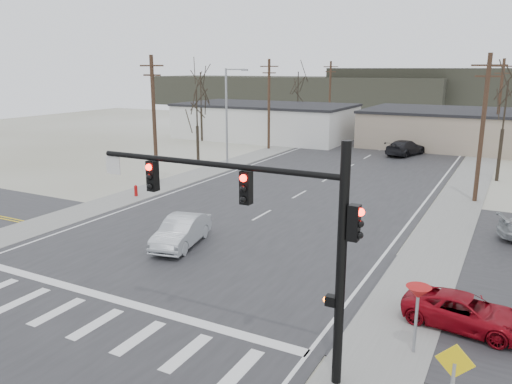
% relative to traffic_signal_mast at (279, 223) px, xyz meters
% --- Properties ---
extents(ground, '(140.00, 140.00, 0.00)m').
position_rel_traffic_signal_mast_xyz_m(ground, '(-7.89, 6.20, -4.67)').
color(ground, silver).
rests_on(ground, ground).
extents(main_road, '(18.00, 110.00, 0.05)m').
position_rel_traffic_signal_mast_xyz_m(main_road, '(-7.89, 21.20, -4.65)').
color(main_road, '#262628').
rests_on(main_road, ground).
extents(cross_road, '(90.00, 10.00, 0.04)m').
position_rel_traffic_signal_mast_xyz_m(cross_road, '(-7.89, 6.20, -4.65)').
color(cross_road, '#262628').
rests_on(cross_road, ground).
extents(sidewalk_left, '(3.00, 90.00, 0.06)m').
position_rel_traffic_signal_mast_xyz_m(sidewalk_left, '(-18.49, 26.20, -4.64)').
color(sidewalk_left, gray).
rests_on(sidewalk_left, ground).
extents(sidewalk_right, '(3.00, 90.00, 0.06)m').
position_rel_traffic_signal_mast_xyz_m(sidewalk_right, '(2.71, 26.20, -4.64)').
color(sidewalk_right, gray).
rests_on(sidewalk_right, ground).
extents(traffic_signal_mast, '(8.95, 0.43, 7.20)m').
position_rel_traffic_signal_mast_xyz_m(traffic_signal_mast, '(0.00, 0.00, 0.00)').
color(traffic_signal_mast, black).
rests_on(traffic_signal_mast, ground).
extents(fire_hydrant, '(0.24, 0.24, 0.87)m').
position_rel_traffic_signal_mast_xyz_m(fire_hydrant, '(-18.09, 14.20, -4.22)').
color(fire_hydrant, '#A50C0C').
rests_on(fire_hydrant, ground).
extents(yield_sign, '(0.80, 0.80, 2.35)m').
position_rel_traffic_signal_mast_xyz_m(yield_sign, '(3.61, 2.70, -2.61)').
color(yield_sign, gray).
rests_on(yield_sign, ground).
extents(diamond_sign, '(0.92, 0.10, 2.61)m').
position_rel_traffic_signal_mast_xyz_m(diamond_sign, '(5.11, -0.80, -3.07)').
color(diamond_sign, gray).
rests_on(diamond_sign, ground).
extents(building_left_far, '(22.30, 12.30, 4.50)m').
position_rel_traffic_signal_mast_xyz_m(building_left_far, '(-23.89, 46.20, -2.42)').
color(building_left_far, silver).
rests_on(building_left_far, ground).
extents(building_right_far, '(26.30, 14.30, 4.30)m').
position_rel_traffic_signal_mast_xyz_m(building_right_far, '(2.11, 50.20, -2.52)').
color(building_right_far, tan).
rests_on(building_right_far, ground).
extents(upole_left_b, '(2.20, 0.30, 10.00)m').
position_rel_traffic_signal_mast_xyz_m(upole_left_b, '(-19.39, 18.20, 0.55)').
color(upole_left_b, '#412C1E').
rests_on(upole_left_b, ground).
extents(upole_left_c, '(2.20, 0.30, 10.00)m').
position_rel_traffic_signal_mast_xyz_m(upole_left_c, '(-19.39, 38.20, 0.55)').
color(upole_left_c, '#412C1E').
rests_on(upole_left_c, ground).
extents(upole_left_d, '(2.20, 0.30, 10.00)m').
position_rel_traffic_signal_mast_xyz_m(upole_left_d, '(-19.39, 58.20, 0.55)').
color(upole_left_d, '#412C1E').
rests_on(upole_left_d, ground).
extents(upole_right_a, '(2.20, 0.30, 10.00)m').
position_rel_traffic_signal_mast_xyz_m(upole_right_a, '(3.61, 24.20, 0.55)').
color(upole_right_a, '#412C1E').
rests_on(upole_right_a, ground).
extents(upole_right_b, '(2.20, 0.30, 10.00)m').
position_rel_traffic_signal_mast_xyz_m(upole_right_b, '(3.61, 46.20, 0.55)').
color(upole_right_b, '#412C1E').
rests_on(upole_right_b, ground).
extents(streetlight_main, '(2.40, 0.25, 9.00)m').
position_rel_traffic_signal_mast_xyz_m(streetlight_main, '(-18.69, 28.20, 0.41)').
color(streetlight_main, gray).
rests_on(streetlight_main, ground).
extents(tree_left_near, '(3.30, 3.30, 7.35)m').
position_rel_traffic_signal_mast_xyz_m(tree_left_near, '(-20.89, 26.20, 0.55)').
color(tree_left_near, '#332A1F').
rests_on(tree_left_near, ground).
extents(tree_right_mid, '(3.74, 3.74, 8.33)m').
position_rel_traffic_signal_mast_xyz_m(tree_right_mid, '(4.61, 32.20, 1.26)').
color(tree_right_mid, '#332A1F').
rests_on(tree_right_mid, ground).
extents(tree_left_far, '(3.96, 3.96, 8.82)m').
position_rel_traffic_signal_mast_xyz_m(tree_left_far, '(-21.89, 52.20, 1.61)').
color(tree_left_far, '#332A1F').
rests_on(tree_left_far, ground).
extents(tree_left_mid, '(3.96, 3.96, 8.82)m').
position_rel_traffic_signal_mast_xyz_m(tree_left_mid, '(-29.89, 40.20, 1.61)').
color(tree_left_mid, '#332A1F').
rests_on(tree_left_mid, ground).
extents(hill_left, '(70.00, 18.00, 7.00)m').
position_rel_traffic_signal_mast_xyz_m(hill_left, '(-42.89, 98.20, -1.17)').
color(hill_left, '#333026').
rests_on(hill_left, ground).
extents(sedan_crossing, '(2.56, 4.87, 1.53)m').
position_rel_traffic_signal_mast_xyz_m(sedan_crossing, '(-9.07, 7.39, -3.86)').
color(sedan_crossing, '#A2A7AC').
rests_on(sedan_crossing, main_road).
extents(car_far_a, '(3.76, 5.96, 1.61)m').
position_rel_traffic_signal_mast_xyz_m(car_far_a, '(-4.66, 41.03, -3.82)').
color(car_far_a, black).
rests_on(car_far_a, main_road).
extents(car_far_b, '(2.41, 4.11, 1.31)m').
position_rel_traffic_signal_mast_xyz_m(car_far_b, '(-10.59, 54.11, -3.97)').
color(car_far_b, black).
rests_on(car_far_b, main_road).
extents(car_parked_red, '(4.47, 2.47, 1.19)m').
position_rel_traffic_signal_mast_xyz_m(car_parked_red, '(4.88, 5.20, -4.05)').
color(car_parked_red, maroon).
rests_on(car_parked_red, parking_lot).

